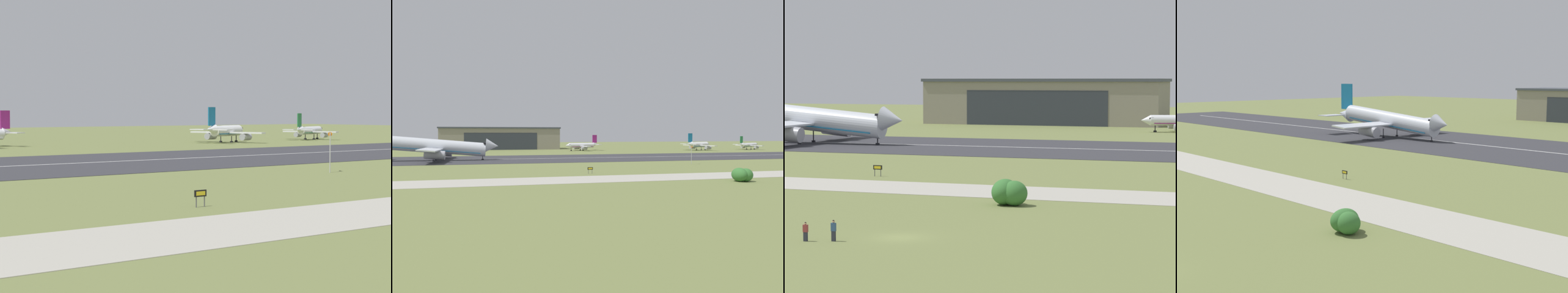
# 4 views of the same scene
# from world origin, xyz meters

# --- Properties ---
(ground_plane) EXTENTS (686.16, 686.16, 0.00)m
(ground_plane) POSITION_xyz_m (0.00, 52.29, 0.00)
(ground_plane) COLOR olive
(taxiway_road) EXTENTS (334.62, 12.27, 0.05)m
(taxiway_road) POSITION_xyz_m (0.00, 33.58, 0.03)
(taxiway_road) COLOR #B2AD9E
(taxiway_road) RESTS_ON ground_plane
(airplane_landing) EXTENTS (47.34, 43.06, 16.37)m
(airplane_landing) POSITION_xyz_m (-68.09, 101.60, 5.18)
(airplane_landing) COLOR silver
(airplane_landing) RESTS_ON ground_plane
(shrub_clump) EXTENTS (4.02, 3.82, 2.82)m
(shrub_clump) POSITION_xyz_m (2.66, 22.52, 1.39)
(shrub_clump) COLOR #387533
(shrub_clump) RESTS_ON ground_plane
(runway_sign) EXTENTS (1.33, 0.13, 1.57)m
(runway_sign) POSITION_xyz_m (-23.67, 45.03, 1.15)
(runway_sign) COLOR #4C4C51
(runway_sign) RESTS_ON ground_plane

